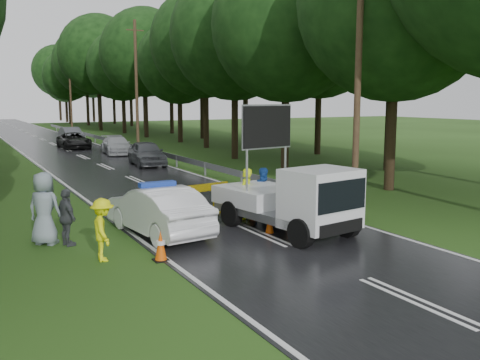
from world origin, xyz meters
TOP-DOWN VIEW (x-y plane):
  - ground at (0.00, 0.00)m, footprint 160.00×160.00m
  - road at (0.00, 30.00)m, footprint 7.00×140.00m
  - guardrail at (3.70, 29.67)m, footprint 0.12×60.06m
  - utility_pole_near at (5.20, 2.00)m, footprint 1.40×0.24m
  - utility_pole_mid at (5.20, 28.00)m, footprint 1.40×0.24m
  - utility_pole_far at (5.20, 54.00)m, footprint 1.40×0.24m
  - tree_right_near at (9.00, 2.00)m, footprint 7.92×7.92m
  - police_sedan at (-2.67, 1.48)m, footprint 2.03×4.49m
  - work_truck at (0.91, -0.27)m, footprint 2.76×4.97m
  - barrier at (-0.79, 3.07)m, footprint 2.67×0.48m
  - officer at (0.57, 2.00)m, footprint 0.74×0.71m
  - civilian at (1.43, 2.22)m, footprint 0.82×0.64m
  - bystander_left at (-4.74, -0.31)m, footprint 0.68×1.07m
  - bystander_mid at (-5.26, 1.50)m, footprint 0.60×0.99m
  - bystander_right at (-5.76, 1.93)m, footprint 1.16×1.14m
  - queue_car_first at (2.40, 17.56)m, footprint 2.18×4.48m
  - queue_car_second at (2.60, 24.87)m, footprint 2.23×4.59m
  - queue_car_third at (0.80, 30.87)m, footprint 2.13×4.59m
  - queue_car_fourth at (1.77, 36.87)m, footprint 1.62×4.32m
  - cone_near_left at (-3.50, -1.00)m, footprint 0.36×0.36m
  - cone_center at (0.28, 0.00)m, footprint 0.31×0.31m
  - cone_far at (1.10, 2.50)m, footprint 0.36×0.36m
  - cone_left_mid at (-2.48, 3.00)m, footprint 0.31×0.31m
  - cone_right at (2.65, 2.56)m, footprint 0.34×0.34m

SIDE VIEW (x-z plane):
  - ground at x=0.00m, z-range 0.00..0.00m
  - road at x=0.00m, z-range 0.00..0.02m
  - cone_center at x=0.28m, z-range -0.01..0.65m
  - cone_left_mid at x=-2.48m, z-range -0.01..0.65m
  - cone_right at x=2.65m, z-range -0.01..0.70m
  - cone_far at x=1.10m, z-range -0.01..0.76m
  - cone_near_left at x=-3.50m, z-range -0.01..0.76m
  - guardrail at x=3.70m, z-range 0.20..0.90m
  - queue_car_third at x=0.80m, z-range 0.00..1.27m
  - queue_car_second at x=2.60m, z-range 0.00..1.29m
  - queue_car_fourth at x=1.77m, z-range 0.00..1.41m
  - police_sedan at x=-2.67m, z-range -0.07..1.50m
  - queue_car_first at x=2.40m, z-range 0.00..1.47m
  - bystander_left at x=-4.74m, z-range 0.00..1.57m
  - bystander_mid at x=-5.26m, z-range 0.00..1.58m
  - civilian at x=1.43m, z-range 0.00..1.66m
  - barrier at x=-0.79m, z-range 0.28..1.40m
  - officer at x=0.57m, z-range 0.00..1.71m
  - bystander_right at x=-5.76m, z-range 0.00..2.02m
  - work_truck at x=0.91m, z-range -0.86..2.90m
  - utility_pole_near at x=5.20m, z-range 0.06..10.06m
  - utility_pole_mid at x=5.20m, z-range 0.06..10.06m
  - utility_pole_far at x=5.20m, z-range 0.06..10.06m
  - tree_right_near at x=9.00m, z-range 1.79..13.31m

